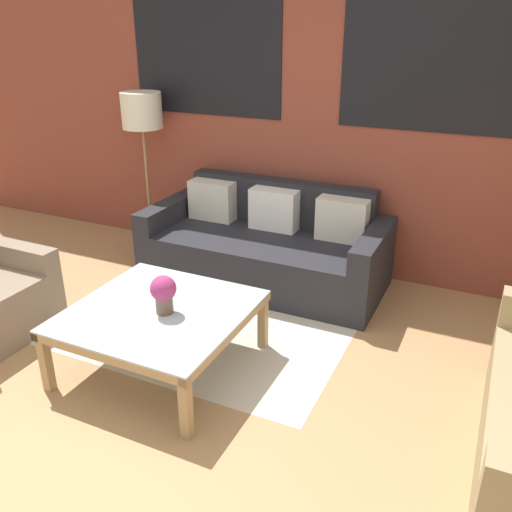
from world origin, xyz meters
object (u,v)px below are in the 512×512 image
couch_dark (266,247)px  coffee_table (159,317)px  flower_vase (163,292)px  floor_lamp (142,118)px

couch_dark → coffee_table: couch_dark is taller
couch_dark → flower_vase: couch_dark is taller
coffee_table → floor_lamp: floor_lamp is taller
couch_dark → flower_vase: bearing=-90.6°
couch_dark → floor_lamp: 1.61m
coffee_table → flower_vase: flower_vase is taller
couch_dark → floor_lamp: size_ratio=1.35×
floor_lamp → flower_vase: 2.18m
couch_dark → floor_lamp: (-1.29, 0.18, 0.94)m
coffee_table → floor_lamp: size_ratio=0.71×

